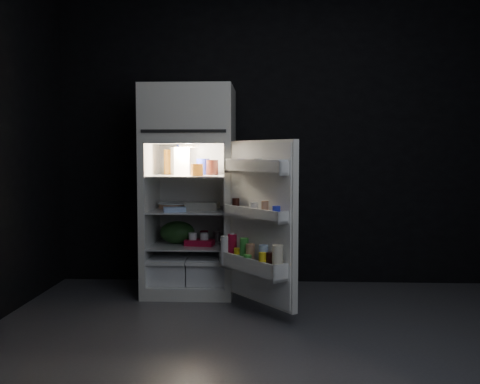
{
  "coord_description": "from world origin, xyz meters",
  "views": [
    {
      "loc": [
        -0.07,
        -3.31,
        1.21
      ],
      "look_at": [
        -0.27,
        1.0,
        0.9
      ],
      "focal_mm": 40.0,
      "sensor_mm": 36.0,
      "label": 1
    }
  ],
  "objects_px": {
    "refrigerator": "(190,183)",
    "yogurt_tray": "(200,243)",
    "fridge_door": "(259,225)",
    "milk_jug": "(180,161)",
    "egg_carton": "(201,206)"
  },
  "relations": [
    {
      "from": "milk_jug",
      "to": "yogurt_tray",
      "type": "height_order",
      "value": "milk_jug"
    },
    {
      "from": "milk_jug",
      "to": "egg_carton",
      "type": "distance_m",
      "value": 0.45
    },
    {
      "from": "fridge_door",
      "to": "yogurt_tray",
      "type": "relative_size",
      "value": 5.08
    },
    {
      "from": "milk_jug",
      "to": "yogurt_tray",
      "type": "distance_m",
      "value": 0.73
    },
    {
      "from": "fridge_door",
      "to": "yogurt_tray",
      "type": "height_order",
      "value": "fridge_door"
    },
    {
      "from": "milk_jug",
      "to": "egg_carton",
      "type": "relative_size",
      "value": 0.88
    },
    {
      "from": "egg_carton",
      "to": "fridge_door",
      "type": "bearing_deg",
      "value": -49.82
    },
    {
      "from": "milk_jug",
      "to": "egg_carton",
      "type": "xyz_separation_m",
      "value": [
        0.2,
        -0.12,
        -0.38
      ]
    },
    {
      "from": "yogurt_tray",
      "to": "refrigerator",
      "type": "bearing_deg",
      "value": 135.38
    },
    {
      "from": "milk_jug",
      "to": "egg_carton",
      "type": "height_order",
      "value": "milk_jug"
    },
    {
      "from": "refrigerator",
      "to": "milk_jug",
      "type": "bearing_deg",
      "value": 169.84
    },
    {
      "from": "fridge_door",
      "to": "yogurt_tray",
      "type": "bearing_deg",
      "value": 133.09
    },
    {
      "from": "egg_carton",
      "to": "yogurt_tray",
      "type": "height_order",
      "value": "egg_carton"
    },
    {
      "from": "refrigerator",
      "to": "yogurt_tray",
      "type": "bearing_deg",
      "value": -53.47
    },
    {
      "from": "refrigerator",
      "to": "milk_jug",
      "type": "relative_size",
      "value": 7.42
    }
  ]
}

